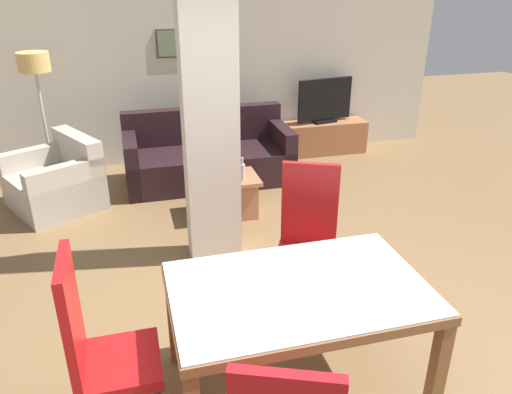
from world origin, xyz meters
The scene contains 13 objects.
ground_plane centered at (0.00, 0.00, 0.00)m, with size 18.00×18.00×0.00m, color brown.
back_wall centered at (0.00, 4.50, 1.35)m, with size 7.20×0.09×2.70m.
divider_pillar centered at (-0.19, 1.78, 1.35)m, with size 0.46×0.28×2.70m.
dining_table centered at (0.00, 0.00, 0.61)m, with size 1.53×0.97×0.77m.
dining_chair_head_left centered at (-1.16, 0.00, 0.60)m, with size 0.46×0.46×1.15m.
dining_chair_far_right centered at (0.38, 0.86, 0.60)m, with size 0.61×0.61×1.15m.
sofa centered at (0.08, 3.61, 0.30)m, with size 2.05×0.90×0.87m.
armchair centered at (-1.70, 3.27, 0.28)m, with size 1.18×1.20×0.79m.
coffee_table centered at (0.12, 2.56, 0.23)m, with size 0.64×0.51×0.44m.
bottle centered at (0.25, 2.46, 0.54)m, with size 0.06×0.06×0.25m.
tv_stand centered at (1.89, 4.22, 0.23)m, with size 1.25×0.40×0.46m.
tv_screen centered at (1.89, 4.22, 0.77)m, with size 0.84×0.26×0.63m.
floor_lamp centered at (-1.83, 3.98, 1.37)m, with size 0.36×0.36×1.62m.
Camera 1 is at (-0.88, -2.30, 2.46)m, focal length 35.00 mm.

